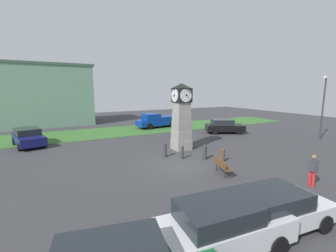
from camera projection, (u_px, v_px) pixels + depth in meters
name	position (u px, v px, depth m)	size (l,w,h in m)	color
ground_plane	(180.00, 165.00, 14.66)	(73.07, 73.07, 0.00)	#38383A
clock_tower	(181.00, 117.00, 18.06)	(1.64, 1.65, 5.36)	gray
bollard_near_tower	(165.00, 150.00, 16.31)	(0.25, 0.25, 1.04)	#333338
bollard_mid_row	(182.00, 152.00, 15.89)	(0.21, 0.21, 0.96)	#333338
bollard_far_row	(205.00, 152.00, 15.76)	(0.30, 0.30, 1.06)	#333338
bollard_end_row	(223.00, 155.00, 15.32)	(0.26, 0.26, 0.90)	brown
car_near_tower	(223.00, 225.00, 6.83)	(4.28, 2.19, 1.57)	silver
car_by_building	(276.00, 208.00, 7.94)	(4.16, 2.23, 1.45)	silver
car_far_lot	(28.00, 137.00, 19.47)	(2.93, 4.53, 1.53)	navy
car_silver_hatch	(224.00, 126.00, 25.20)	(4.57, 3.57, 1.55)	black
pickup_truck	(157.00, 120.00, 28.73)	(5.60, 2.46, 1.85)	navy
bench	(222.00, 165.00, 13.05)	(1.00, 1.69, 0.90)	brown
pedestrian_near_bench	(313.00, 168.00, 11.31)	(0.33, 0.45, 1.65)	red
street_lamp_near_road	(323.00, 103.00, 21.51)	(0.50, 0.24, 6.13)	#333338
warehouse_blue_far	(31.00, 95.00, 29.54)	(15.56, 7.38, 8.15)	gray
grass_verge_far	(138.00, 130.00, 27.24)	(43.84, 6.55, 0.04)	#386B2D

